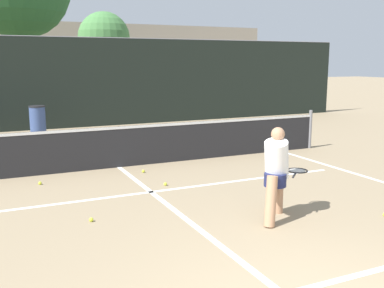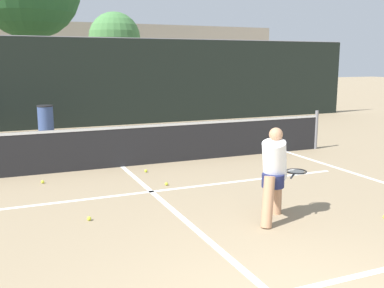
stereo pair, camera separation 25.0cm
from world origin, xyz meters
TOP-DOWN VIEW (x-y plane):
  - court_service_line at (0.00, 4.91)m, footprint 8.25×0.10m
  - court_center_mark at (0.00, 3.94)m, footprint 0.10×6.32m
  - court_sideline_right at (4.51, 3.94)m, footprint 0.10×7.32m
  - net at (0.00, 7.10)m, footprint 11.09×0.09m
  - fence_back at (0.00, 13.86)m, footprint 24.00×0.06m
  - player_practicing at (1.28, 2.77)m, footprint 1.16×0.78m
  - tennis_ball_scattered_0 at (-1.83, 6.32)m, footprint 0.07×0.07m
  - tennis_ball_scattered_1 at (0.35, 6.38)m, footprint 0.07×0.07m
  - tennis_ball_scattered_2 at (0.41, 5.21)m, footprint 0.07×0.07m
  - tennis_ball_scattered_4 at (-1.36, 3.81)m, footprint 0.07×0.07m
  - trash_bin at (-1.17, 12.56)m, footprint 0.53×0.53m
  - parked_car at (2.89, 16.24)m, footprint 1.87×4.36m
  - tree_east at (3.75, 23.10)m, footprint 2.93×2.93m
  - building_far at (0.00, 30.42)m, footprint 36.00×2.40m

SIDE VIEW (x-z plane):
  - court_service_line at x=0.00m, z-range 0.00..0.01m
  - court_center_mark at x=0.00m, z-range 0.00..0.01m
  - court_sideline_right at x=4.51m, z-range 0.00..0.01m
  - tennis_ball_scattered_0 at x=-1.83m, z-range 0.00..0.07m
  - tennis_ball_scattered_1 at x=0.35m, z-range 0.00..0.07m
  - tennis_ball_scattered_2 at x=0.41m, z-range 0.00..0.07m
  - tennis_ball_scattered_4 at x=-1.36m, z-range 0.00..0.07m
  - trash_bin at x=-1.17m, z-range 0.00..0.98m
  - net at x=0.00m, z-range -0.02..1.05m
  - parked_car at x=2.89m, z-range -0.11..1.29m
  - player_practicing at x=1.28m, z-range 0.04..1.48m
  - fence_back at x=0.00m, z-range -0.01..3.26m
  - building_far at x=0.00m, z-range 0.00..5.02m
  - tree_east at x=3.75m, z-range 1.09..6.25m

